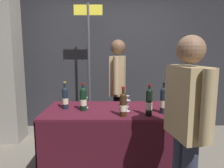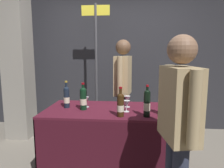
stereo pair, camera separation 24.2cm
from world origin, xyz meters
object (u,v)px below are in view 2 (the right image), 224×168
featured_wine_bottle (163,101)px  wine_glass_mid (87,100)px  wine_glass_near_taster (127,99)px  taster_foreground_right (179,120)px  display_bottle_0 (67,97)px  booth_signpost (96,58)px  concrete_pillar (17,53)px  tasting_table (112,129)px  vendor_presenter (123,83)px  wine_glass_near_vendor (126,104)px

featured_wine_bottle → wine_glass_mid: size_ratio=2.65×
wine_glass_near_taster → taster_foreground_right: size_ratio=0.09×
display_bottle_0 → booth_signpost: booth_signpost is taller
concrete_pillar → featured_wine_bottle: size_ratio=8.55×
wine_glass_near_taster → tasting_table: bearing=-148.1°
featured_wine_bottle → booth_signpost: (-0.95, 1.34, 0.42)m
featured_wine_bottle → display_bottle_0: size_ratio=1.04×
display_bottle_0 → vendor_presenter: 0.99m
featured_wine_bottle → display_bottle_0: 1.13m
tasting_table → wine_glass_near_vendor: bearing=-28.3°
display_bottle_0 → taster_foreground_right: size_ratio=0.21×
display_bottle_0 → wine_glass_mid: display_bottle_0 is taller
wine_glass_near_taster → featured_wine_bottle: bearing=-35.9°
vendor_presenter → concrete_pillar: bearing=-89.1°
tasting_table → wine_glass_mid: size_ratio=12.30×
featured_wine_bottle → wine_glass_near_vendor: 0.40m
tasting_table → wine_glass_near_taster: (0.18, 0.11, 0.34)m
featured_wine_bottle → booth_signpost: booth_signpost is taller
concrete_pillar → wine_glass_near_taster: bearing=-24.8°
tasting_table → wine_glass_near_vendor: 0.39m
display_bottle_0 → booth_signpost: (0.17, 1.15, 0.43)m
wine_glass_mid → vendor_presenter: (0.41, 0.70, 0.10)m
display_bottle_0 → booth_signpost: size_ratio=0.14×
tasting_table → wine_glass_near_vendor: (0.17, -0.09, 0.34)m
wine_glass_mid → wine_glass_near_vendor: bearing=-17.7°
vendor_presenter → wine_glass_mid: bearing=-22.9°
wine_glass_near_taster → vendor_presenter: bearing=97.3°
taster_foreground_right → tasting_table: bearing=26.4°
concrete_pillar → vendor_presenter: size_ratio=1.76×
concrete_pillar → vendor_presenter: bearing=-6.6°
wine_glass_mid → wine_glass_near_taster: wine_glass_near_taster is taller
tasting_table → booth_signpost: bearing=108.2°
featured_wine_bottle → wine_glass_near_taster: (-0.39, 0.28, -0.05)m
wine_glass_mid → taster_foreground_right: (0.91, -0.87, 0.06)m
concrete_pillar → wine_glass_near_taster: 2.13m
wine_glass_near_taster → vendor_presenter: size_ratio=0.08×
concrete_pillar → tasting_table: 2.15m
concrete_pillar → taster_foreground_right: bearing=-38.1°
wine_glass_near_vendor → wine_glass_mid: (-0.49, 0.16, 0.00)m
wine_glass_near_vendor → wine_glass_mid: wine_glass_near_vendor is taller
wine_glass_near_taster → wine_glass_mid: bearing=-174.6°
featured_wine_bottle → taster_foreground_right: size_ratio=0.21×
concrete_pillar → wine_glass_mid: (1.37, -0.91, -0.56)m
featured_wine_bottle → wine_glass_near_taster: 0.48m
wine_glass_mid → vendor_presenter: bearing=59.5°
wine_glass_near_taster → booth_signpost: (-0.56, 1.06, 0.46)m
wine_glass_near_vendor → taster_foreground_right: size_ratio=0.08×
wine_glass_near_vendor → wine_glass_near_taster: wine_glass_near_taster is taller
vendor_presenter → booth_signpost: bearing=-122.3°
wine_glass_near_vendor → wine_glass_near_taster: 0.20m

